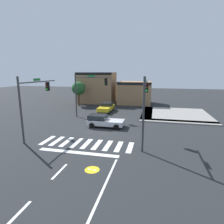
{
  "coord_description": "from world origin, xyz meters",
  "views": [
    {
      "loc": [
        5.86,
        -19.63,
        6.35
      ],
      "look_at": [
        1.23,
        0.46,
        1.99
      ],
      "focal_mm": 29.97,
      "sensor_mm": 36.0,
      "label": 1
    }
  ],
  "objects_px": {
    "traffic_signal_northwest": "(88,88)",
    "car_silver": "(104,121)",
    "traffic_signal_southeast": "(145,99)",
    "roadside_tree": "(78,88)",
    "car_yellow": "(106,107)",
    "traffic_signal_southwest": "(34,96)"
  },
  "relations": [
    {
      "from": "traffic_signal_southeast",
      "to": "roadside_tree",
      "type": "relative_size",
      "value": 1.3
    },
    {
      "from": "traffic_signal_southeast",
      "to": "car_silver",
      "type": "xyz_separation_m",
      "value": [
        -5.0,
        4.52,
        -3.37
      ]
    },
    {
      "from": "car_yellow",
      "to": "roadside_tree",
      "type": "height_order",
      "value": "roadside_tree"
    },
    {
      "from": "car_silver",
      "to": "roadside_tree",
      "type": "distance_m",
      "value": 15.7
    },
    {
      "from": "traffic_signal_southeast",
      "to": "roadside_tree",
      "type": "bearing_deg",
      "value": 37.89
    },
    {
      "from": "traffic_signal_southeast",
      "to": "traffic_signal_southwest",
      "type": "xyz_separation_m",
      "value": [
        -10.67,
        -0.24,
        0.04
      ]
    },
    {
      "from": "traffic_signal_northwest",
      "to": "roadside_tree",
      "type": "xyz_separation_m",
      "value": [
        -5.17,
        8.59,
        -0.89
      ]
    },
    {
      "from": "car_silver",
      "to": "car_yellow",
      "type": "bearing_deg",
      "value": 102.53
    },
    {
      "from": "traffic_signal_southwest",
      "to": "car_silver",
      "type": "height_order",
      "value": "traffic_signal_southwest"
    },
    {
      "from": "car_yellow",
      "to": "roadside_tree",
      "type": "distance_m",
      "value": 8.16
    },
    {
      "from": "roadside_tree",
      "to": "traffic_signal_northwest",
      "type": "bearing_deg",
      "value": -58.98
    },
    {
      "from": "traffic_signal_southwest",
      "to": "roadside_tree",
      "type": "height_order",
      "value": "traffic_signal_southwest"
    },
    {
      "from": "car_yellow",
      "to": "traffic_signal_southwest",
      "type": "bearing_deg",
      "value": -15.24
    },
    {
      "from": "traffic_signal_southwest",
      "to": "traffic_signal_northwest",
      "type": "height_order",
      "value": "traffic_signal_northwest"
    },
    {
      "from": "traffic_signal_southeast",
      "to": "traffic_signal_northwest",
      "type": "distance_m",
      "value": 12.17
    },
    {
      "from": "traffic_signal_northwest",
      "to": "roadside_tree",
      "type": "height_order",
      "value": "traffic_signal_northwest"
    },
    {
      "from": "traffic_signal_southeast",
      "to": "car_silver",
      "type": "distance_m",
      "value": 7.53
    },
    {
      "from": "traffic_signal_northwest",
      "to": "car_yellow",
      "type": "xyz_separation_m",
      "value": [
        1.42,
        4.55,
        -3.51
      ]
    },
    {
      "from": "traffic_signal_northwest",
      "to": "car_silver",
      "type": "bearing_deg",
      "value": -51.81
    },
    {
      "from": "traffic_signal_southwest",
      "to": "traffic_signal_southeast",
      "type": "bearing_deg",
      "value": -88.7
    },
    {
      "from": "traffic_signal_northwest",
      "to": "traffic_signal_southwest",
      "type": "bearing_deg",
      "value": -104.2
    },
    {
      "from": "traffic_signal_southeast",
      "to": "car_yellow",
      "type": "xyz_separation_m",
      "value": [
        -6.97,
        13.37,
        -3.37
      ]
    }
  ]
}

